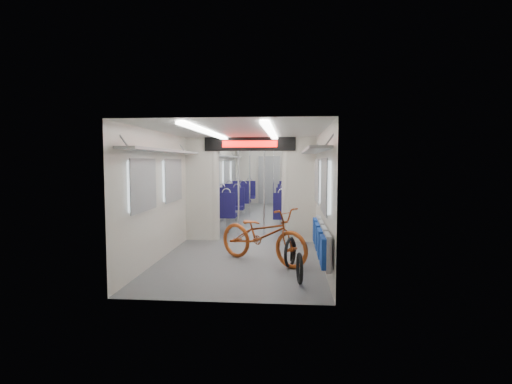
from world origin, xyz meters
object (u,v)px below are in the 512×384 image
seat_bay_far_left (240,195)px  stanchion_far_right (274,181)px  flip_bench (321,240)px  seat_bay_near_left (224,206)px  seat_bay_far_right (291,195)px  bike_hoop_a (300,270)px  stanchion_near_right (264,188)px  stanchion_far_left (250,181)px  bike_hoop_c (292,251)px  bike_hoop_b (290,254)px  bicycle (263,235)px  seat_bay_near_right (292,207)px  stanchion_near_left (239,188)px

seat_bay_far_left → stanchion_far_right: (1.29, -1.58, 0.59)m
flip_bench → seat_bay_near_left: 5.30m
seat_bay_far_right → stanchion_far_right: size_ratio=0.96×
bike_hoop_a → stanchion_near_right: stanchion_near_right is taller
seat_bay_far_right → bike_hoop_a: bearing=-89.4°
stanchion_far_left → stanchion_far_right: same height
stanchion_near_right → bike_hoop_c: bearing=-74.0°
bike_hoop_a → stanchion_near_right: size_ratio=0.20×
seat_bay_far_right → stanchion_near_right: bearing=-97.0°
bike_hoop_b → seat_bay_near_left: seat_bay_near_left is taller
bike_hoop_c → seat_bay_near_left: bearing=115.7°
stanchion_near_right → flip_bench: bearing=-71.1°
bicycle → stanchion_far_right: 6.03m
flip_bench → stanchion_far_right: stanchion_far_right is taller
bike_hoop_b → seat_bay_near_right: (0.04, 4.14, 0.32)m
bike_hoop_a → stanchion_near_left: size_ratio=0.20×
bicycle → seat_bay_far_left: bearing=44.6°
seat_bay_near_left → stanchion_near_right: size_ratio=0.91×
flip_bench → seat_bay_far_left: 8.69m
bike_hoop_a → seat_bay_near_right: seat_bay_near_right is taller
bike_hoop_b → stanchion_near_right: size_ratio=0.22×
flip_bench → seat_bay_near_right: 4.70m
seat_bay_near_right → seat_bay_far_right: 3.69m
bicycle → stanchion_far_right: (-0.06, 5.99, 0.66)m
seat_bay_far_right → stanchion_near_right: 5.33m
bike_hoop_a → seat_bay_near_left: (-1.96, 5.15, 0.34)m
seat_bay_far_right → stanchion_near_left: (-1.25, -5.23, 0.59)m
bike_hoop_b → stanchion_far_right: 6.36m
seat_bay_far_left → stanchion_far_right: stanchion_far_right is taller
seat_bay_far_right → stanchion_near_left: stanchion_near_left is taller
stanchion_near_right → stanchion_near_left: bearing=177.8°
stanchion_far_left → flip_bench: bearing=-74.9°
stanchion_far_left → stanchion_far_right: 0.82m
seat_bay_near_left → seat_bay_far_right: (1.87, 3.59, 0.01)m
flip_bench → stanchion_far_left: size_ratio=0.90×
seat_bay_far_right → bike_hoop_c: bearing=-90.1°
stanchion_far_right → stanchion_far_left: bearing=-155.5°
bike_hoop_b → stanchion_near_right: bearing=103.2°
bike_hoop_a → seat_bay_near_right: size_ratio=0.22×
stanchion_near_left → stanchion_far_right: (0.67, 3.67, 0.00)m
bike_hoop_b → bike_hoop_c: (0.03, 0.38, -0.03)m
seat_bay_far_right → seat_bay_near_right: bearing=-90.0°
stanchion_near_right → stanchion_far_right: (0.07, 3.69, 0.00)m
seat_bay_far_left → seat_bay_near_right: bearing=-63.2°
bike_hoop_a → stanchion_far_right: stanchion_far_right is taller
flip_bench → bike_hoop_c: size_ratio=4.66×
bicycle → flip_bench: bicycle is taller
stanchion_far_left → bike_hoop_b: bearing=-77.8°
stanchion_near_left → seat_bay_near_right: bearing=51.1°
stanchion_far_right → bike_hoop_a: bearing=-84.7°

